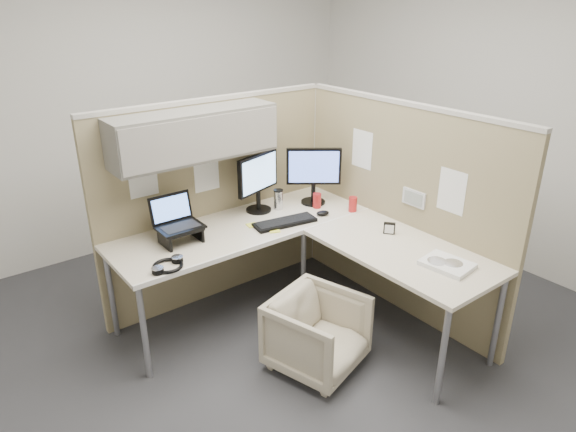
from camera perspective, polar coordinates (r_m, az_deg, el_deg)
ground at (r=3.89m, az=1.11°, el=-13.12°), size 4.50×4.50×0.00m
partition_back at (r=3.90m, az=-8.95°, el=4.90°), size 2.00×0.36×1.63m
partition_right at (r=4.01m, az=11.91°, el=0.92°), size 0.07×2.03×1.63m
desk at (r=3.68m, az=1.48°, el=-2.84°), size 2.00×1.98×0.73m
office_chair at (r=3.47m, az=3.29°, el=-12.54°), size 0.67×0.65×0.56m
monitor_left at (r=4.00m, az=-3.35°, el=4.23°), size 0.43×0.20×0.47m
monitor_right at (r=4.16m, az=2.87°, el=4.99°), size 0.37×0.29×0.47m
laptop_station at (r=3.62m, az=-12.11°, el=-0.99°), size 0.31×0.26×0.32m
keyboard at (r=3.85m, az=-0.35°, el=-0.71°), size 0.50×0.24×0.02m
mouse at (r=4.01m, az=3.88°, el=0.32°), size 0.12×0.10×0.04m
travel_mug at (r=4.10m, az=-1.08°, el=1.86°), size 0.08×0.08×0.16m
soda_can_green at (r=4.09m, az=7.21°, el=1.30°), size 0.07×0.07×0.12m
soda_can_silver at (r=4.14m, az=3.24°, el=1.72°), size 0.07×0.07×0.12m
sticky_note_b at (r=3.74m, az=-1.54°, el=-1.61°), size 0.10×0.10×0.01m
sticky_note_d at (r=3.83m, az=-3.99°, el=-1.02°), size 0.09×0.09×0.01m
headphones at (r=3.33m, az=-13.21°, el=-5.37°), size 0.25×0.25×0.04m
paper_stack at (r=3.41m, az=17.25°, el=-5.14°), size 0.27×0.32×0.03m
desk_clock at (r=3.76m, az=11.19°, el=-1.35°), size 0.08×0.08×0.08m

